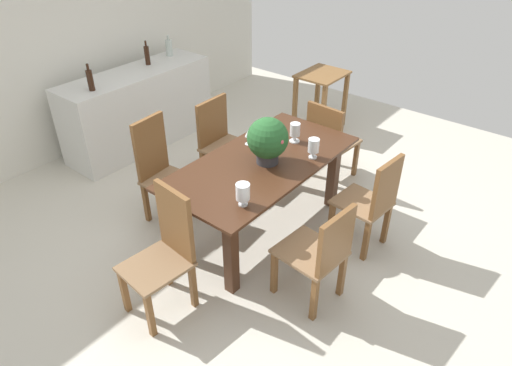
# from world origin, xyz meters

# --- Properties ---
(ground_plane) EXTENTS (7.04, 7.04, 0.00)m
(ground_plane) POSITION_xyz_m (0.00, 0.00, 0.00)
(ground_plane) COLOR beige
(back_wall) EXTENTS (6.40, 0.10, 2.60)m
(back_wall) POSITION_xyz_m (0.00, 2.60, 1.30)
(back_wall) COLOR silver
(back_wall) RESTS_ON ground
(dining_table) EXTENTS (1.84, 0.91, 0.76)m
(dining_table) POSITION_xyz_m (0.00, -0.19, 0.61)
(dining_table) COLOR #422616
(dining_table) RESTS_ON ground
(chair_far_right) EXTENTS (0.49, 0.45, 0.93)m
(chair_far_right) POSITION_xyz_m (0.41, 0.70, 0.52)
(chair_far_right) COLOR brown
(chair_far_right) RESTS_ON ground
(chair_near_left) EXTENTS (0.47, 0.51, 0.90)m
(chair_near_left) POSITION_xyz_m (-0.42, -1.09, 0.50)
(chair_near_left) COLOR brown
(chair_near_left) RESTS_ON ground
(chair_foot_end) EXTENTS (0.47, 0.51, 0.90)m
(chair_foot_end) POSITION_xyz_m (1.17, -0.19, 0.51)
(chair_foot_end) COLOR brown
(chair_foot_end) RESTS_ON ground
(chair_head_end) EXTENTS (0.51, 0.45, 1.02)m
(chair_head_end) POSITION_xyz_m (-1.15, -0.21, 0.55)
(chair_head_end) COLOR brown
(chair_head_end) RESTS_ON ground
(chair_far_left) EXTENTS (0.44, 0.44, 1.04)m
(chair_far_left) POSITION_xyz_m (-0.42, 0.70, 0.56)
(chair_far_left) COLOR brown
(chair_far_left) RESTS_ON ground
(chair_near_right) EXTENTS (0.44, 0.48, 0.94)m
(chair_near_right) POSITION_xyz_m (0.41, -1.09, 0.51)
(chair_near_right) COLOR brown
(chair_near_right) RESTS_ON ground
(flower_centerpiece) EXTENTS (0.36, 0.36, 0.41)m
(flower_centerpiece) POSITION_xyz_m (0.01, -0.25, 0.98)
(flower_centerpiece) COLOR #333338
(flower_centerpiece) RESTS_ON dining_table
(crystal_vase_left) EXTENTS (0.11, 0.11, 0.18)m
(crystal_vase_left) POSITION_xyz_m (-0.60, -0.49, 0.88)
(crystal_vase_left) COLOR silver
(crystal_vase_left) RESTS_ON dining_table
(crystal_vase_center_near) EXTENTS (0.10, 0.10, 0.19)m
(crystal_vase_center_near) POSITION_xyz_m (0.47, -0.21, 0.87)
(crystal_vase_center_near) COLOR silver
(crystal_vase_center_near) RESTS_ON dining_table
(crystal_vase_right) EXTENTS (0.10, 0.10, 0.18)m
(crystal_vase_right) POSITION_xyz_m (0.33, -0.51, 0.87)
(crystal_vase_right) COLOR silver
(crystal_vase_right) RESTS_ON dining_table
(wine_glass) EXTENTS (0.06, 0.06, 0.15)m
(wine_glass) POSITION_xyz_m (0.16, 0.09, 0.87)
(wine_glass) COLOR silver
(wine_glass) RESTS_ON dining_table
(kitchen_counter) EXTENTS (1.90, 0.59, 0.94)m
(kitchen_counter) POSITION_xyz_m (0.42, 2.06, 0.47)
(kitchen_counter) COLOR silver
(kitchen_counter) RESTS_ON ground
(wine_bottle_tall) EXTENTS (0.08, 0.08, 0.26)m
(wine_bottle_tall) POSITION_xyz_m (1.10, 2.19, 1.04)
(wine_bottle_tall) COLOR #B2BFB7
(wine_bottle_tall) RESTS_ON kitchen_counter
(wine_bottle_dark) EXTENTS (0.07, 0.07, 0.29)m
(wine_bottle_dark) POSITION_xyz_m (-0.22, 1.95, 1.06)
(wine_bottle_dark) COLOR black
(wine_bottle_dark) RESTS_ON kitchen_counter
(wine_bottle_green) EXTENTS (0.06, 0.06, 0.29)m
(wine_bottle_green) POSITION_xyz_m (0.70, 2.13, 1.05)
(wine_bottle_green) COLOR black
(wine_bottle_green) RESTS_ON kitchen_counter
(side_table) EXTENTS (0.63, 0.51, 0.76)m
(side_table) POSITION_xyz_m (2.20, 0.56, 0.57)
(side_table) COLOR brown
(side_table) RESTS_ON ground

